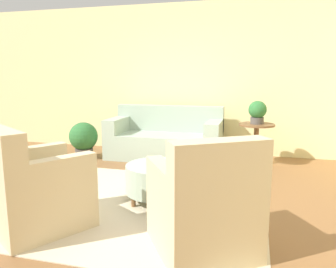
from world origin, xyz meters
TOP-DOWN VIEW (x-y plane):
  - ground_plane at (0.00, 0.00)m, footprint 16.00×16.00m
  - wall_back at (0.00, 2.89)m, footprint 9.66×0.12m
  - rug at (0.00, 0.00)m, footprint 2.72×2.55m
  - couch at (-0.35, 2.26)m, footprint 2.01×0.91m
  - armchair_left at (-0.82, -0.79)m, footprint 1.08×1.10m
  - armchair_right at (0.82, -0.79)m, footprint 1.08×1.10m
  - ottoman_table at (0.14, 0.18)m, footprint 0.77×0.77m
  - side_table at (1.23, 2.15)m, footprint 0.58×0.58m
  - potted_plant_on_side_table at (1.23, 2.15)m, footprint 0.29×0.29m
  - potted_plant_floor at (-1.76, 1.84)m, footprint 0.51×0.51m

SIDE VIEW (x-z plane):
  - ground_plane at x=0.00m, z-range 0.00..0.00m
  - rug at x=0.00m, z-range 0.00..0.01m
  - ottoman_table at x=0.14m, z-range 0.07..0.51m
  - couch at x=-0.35m, z-range -0.13..0.79m
  - potted_plant_floor at x=-1.76m, z-range 0.03..0.68m
  - armchair_left at x=-0.82m, z-range -0.12..0.89m
  - armchair_right at x=0.82m, z-range -0.12..0.89m
  - side_table at x=1.23m, z-range 0.13..0.82m
  - potted_plant_on_side_table at x=1.23m, z-range 0.71..1.08m
  - wall_back at x=0.00m, z-range 0.00..2.80m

